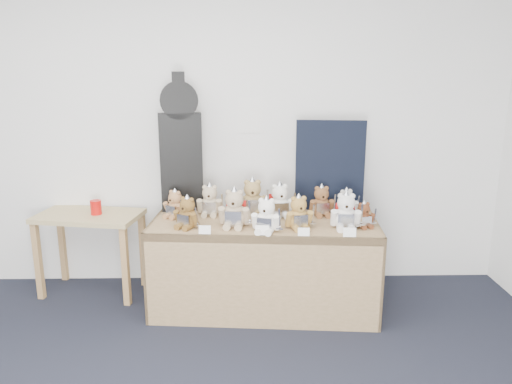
{
  "coord_description": "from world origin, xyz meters",
  "views": [
    {
      "loc": [
        0.77,
        -1.73,
        1.88
      ],
      "look_at": [
        0.85,
        1.83,
        0.97
      ],
      "focal_mm": 35.0,
      "sensor_mm": 36.0,
      "label": 1
    }
  ],
  "objects_px": {
    "side_table": "(90,228)",
    "teddy_back_far_left": "(175,205)",
    "display_table": "(264,243)",
    "teddy_front_left": "(234,210)",
    "guitar_case": "(181,144)",
    "teddy_back_centre_left": "(252,199)",
    "teddy_back_centre_right": "(280,202)",
    "teddy_front_right": "(299,214)",
    "teddy_back_right": "(321,202)",
    "teddy_front_centre": "(266,216)",
    "teddy_back_end": "(346,204)",
    "teddy_front_far_left": "(187,214)",
    "teddy_front_end": "(364,216)",
    "teddy_back_left": "(210,201)",
    "red_cup": "(96,207)",
    "teddy_front_far_right": "(346,213)"
  },
  "relations": [
    {
      "from": "teddy_front_end",
      "to": "teddy_front_left",
      "type": "bearing_deg",
      "value": 163.9
    },
    {
      "from": "teddy_front_right",
      "to": "teddy_back_right",
      "type": "relative_size",
      "value": 1.02
    },
    {
      "from": "teddy_back_centre_left",
      "to": "teddy_back_centre_right",
      "type": "height_order",
      "value": "teddy_back_centre_left"
    },
    {
      "from": "guitar_case",
      "to": "teddy_back_centre_left",
      "type": "height_order",
      "value": "guitar_case"
    },
    {
      "from": "teddy_front_far_left",
      "to": "teddy_front_end",
      "type": "xyz_separation_m",
      "value": [
        1.3,
        -0.02,
        -0.02
      ]
    },
    {
      "from": "teddy_back_far_left",
      "to": "side_table",
      "type": "bearing_deg",
      "value": -163.66
    },
    {
      "from": "teddy_front_centre",
      "to": "teddy_front_right",
      "type": "height_order",
      "value": "teddy_front_centre"
    },
    {
      "from": "teddy_front_centre",
      "to": "teddy_back_right",
      "type": "relative_size",
      "value": 1.04
    },
    {
      "from": "teddy_front_left",
      "to": "teddy_back_far_left",
      "type": "height_order",
      "value": "teddy_front_left"
    },
    {
      "from": "display_table",
      "to": "teddy_back_centre_right",
      "type": "height_order",
      "value": "teddy_back_centre_right"
    },
    {
      "from": "teddy_front_far_left",
      "to": "teddy_front_centre",
      "type": "distance_m",
      "value": 0.58
    },
    {
      "from": "side_table",
      "to": "teddy_back_far_left",
      "type": "relative_size",
      "value": 3.64
    },
    {
      "from": "teddy_front_far_right",
      "to": "teddy_front_left",
      "type": "bearing_deg",
      "value": -177.09
    },
    {
      "from": "teddy_front_centre",
      "to": "teddy_back_right",
      "type": "distance_m",
      "value": 0.6
    },
    {
      "from": "display_table",
      "to": "teddy_back_left",
      "type": "xyz_separation_m",
      "value": [
        -0.42,
        0.23,
        0.27
      ]
    },
    {
      "from": "teddy_front_end",
      "to": "teddy_front_far_left",
      "type": "bearing_deg",
      "value": 165.26
    },
    {
      "from": "teddy_front_left",
      "to": "teddy_front_far_right",
      "type": "bearing_deg",
      "value": 2.48
    },
    {
      "from": "guitar_case",
      "to": "teddy_front_left",
      "type": "relative_size",
      "value": 3.48
    },
    {
      "from": "display_table",
      "to": "red_cup",
      "type": "distance_m",
      "value": 1.42
    },
    {
      "from": "display_table",
      "to": "teddy_front_far_left",
      "type": "height_order",
      "value": "teddy_front_far_left"
    },
    {
      "from": "red_cup",
      "to": "teddy_front_far_right",
      "type": "distance_m",
      "value": 2.01
    },
    {
      "from": "teddy_front_centre",
      "to": "teddy_back_end",
      "type": "xyz_separation_m",
      "value": [
        0.65,
        0.36,
        -0.01
      ]
    },
    {
      "from": "teddy_front_right",
      "to": "teddy_front_end",
      "type": "relative_size",
      "value": 1.3
    },
    {
      "from": "teddy_front_left",
      "to": "teddy_back_centre_right",
      "type": "bearing_deg",
      "value": 41.63
    },
    {
      "from": "teddy_front_left",
      "to": "teddy_front_end",
      "type": "distance_m",
      "value": 0.95
    },
    {
      "from": "teddy_front_centre",
      "to": "teddy_back_end",
      "type": "bearing_deg",
      "value": 44.58
    },
    {
      "from": "guitar_case",
      "to": "teddy_front_centre",
      "type": "height_order",
      "value": "guitar_case"
    },
    {
      "from": "teddy_back_centre_left",
      "to": "teddy_back_centre_right",
      "type": "distance_m",
      "value": 0.22
    },
    {
      "from": "teddy_front_far_right",
      "to": "teddy_back_left",
      "type": "bearing_deg",
      "value": 167.97
    },
    {
      "from": "guitar_case",
      "to": "teddy_front_centre",
      "type": "bearing_deg",
      "value": -49.14
    },
    {
      "from": "display_table",
      "to": "teddy_front_left",
      "type": "height_order",
      "value": "teddy_front_left"
    },
    {
      "from": "display_table",
      "to": "teddy_front_left",
      "type": "distance_m",
      "value": 0.36
    },
    {
      "from": "teddy_back_left",
      "to": "teddy_back_end",
      "type": "distance_m",
      "value": 1.08
    },
    {
      "from": "guitar_case",
      "to": "teddy_back_right",
      "type": "relative_size",
      "value": 4.09
    },
    {
      "from": "red_cup",
      "to": "teddy_back_right",
      "type": "relative_size",
      "value": 0.43
    },
    {
      "from": "red_cup",
      "to": "guitar_case",
      "type": "bearing_deg",
      "value": 1.68
    },
    {
      "from": "teddy_back_centre_right",
      "to": "side_table",
      "type": "bearing_deg",
      "value": 163.69
    },
    {
      "from": "teddy_front_far_left",
      "to": "teddy_front_left",
      "type": "relative_size",
      "value": 0.82
    },
    {
      "from": "teddy_back_centre_left",
      "to": "teddy_back_far_left",
      "type": "distance_m",
      "value": 0.61
    },
    {
      "from": "teddy_front_right",
      "to": "teddy_back_centre_right",
      "type": "distance_m",
      "value": 0.32
    },
    {
      "from": "teddy_back_centre_right",
      "to": "teddy_back_far_left",
      "type": "height_order",
      "value": "teddy_back_centre_right"
    },
    {
      "from": "teddy_back_centre_left",
      "to": "teddy_back_left",
      "type": "bearing_deg",
      "value": -178.65
    },
    {
      "from": "red_cup",
      "to": "teddy_back_far_left",
      "type": "xyz_separation_m",
      "value": [
        0.67,
        -0.18,
        0.07
      ]
    },
    {
      "from": "teddy_front_end",
      "to": "teddy_back_right",
      "type": "height_order",
      "value": "teddy_back_right"
    },
    {
      "from": "teddy_back_left",
      "to": "teddy_front_far_right",
      "type": "bearing_deg",
      "value": -16.92
    },
    {
      "from": "teddy_front_far_right",
      "to": "teddy_back_centre_left",
      "type": "relative_size",
      "value": 0.94
    },
    {
      "from": "teddy_front_far_right",
      "to": "teddy_back_right",
      "type": "xyz_separation_m",
      "value": [
        -0.13,
        0.33,
        -0.01
      ]
    },
    {
      "from": "teddy_front_right",
      "to": "teddy_front_end",
      "type": "bearing_deg",
      "value": -7.76
    },
    {
      "from": "teddy_back_left",
      "to": "teddy_back_far_left",
      "type": "xyz_separation_m",
      "value": [
        -0.27,
        -0.06,
        -0.01
      ]
    },
    {
      "from": "teddy_front_far_left",
      "to": "teddy_back_centre_right",
      "type": "distance_m",
      "value": 0.74
    }
  ]
}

